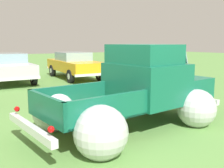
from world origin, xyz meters
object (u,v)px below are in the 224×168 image
at_px(spectator_0, 108,58).
at_px(spectator_1, 144,64).
at_px(vintage_pickup_truck, 138,94).
at_px(show_car_2, 74,64).
at_px(show_car_1, 9,67).

relative_size(spectator_0, spectator_1, 0.99).
distance_m(vintage_pickup_truck, show_car_2, 8.67).
xyz_separation_m(vintage_pickup_truck, spectator_1, (4.27, 4.96, 0.19)).
relative_size(show_car_1, spectator_0, 2.79).
distance_m(spectator_0, spectator_1, 5.31).
bearing_deg(show_car_2, spectator_1, 34.37).
bearing_deg(spectator_0, vintage_pickup_truck, -50.49).
height_order(spectator_0, spectator_1, spectator_1).
bearing_deg(spectator_0, spectator_1, -35.17).
xyz_separation_m(show_car_2, spectator_1, (2.05, -3.43, 0.17)).
height_order(vintage_pickup_truck, show_car_1, vintage_pickup_truck).
distance_m(show_car_1, spectator_1, 6.59).
bearing_deg(show_car_1, spectator_1, 56.82).
bearing_deg(vintage_pickup_truck, show_car_2, 70.07).
bearing_deg(spectator_1, show_car_2, -169.25).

